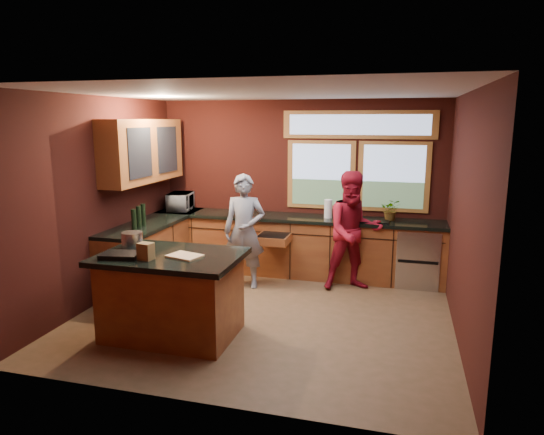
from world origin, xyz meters
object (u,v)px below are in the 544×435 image
at_px(island, 172,295).
at_px(person_grey, 244,231).
at_px(stock_pot, 132,240).
at_px(cutting_board, 185,256).
at_px(person_red, 354,231).

relative_size(island, person_grey, 0.94).
xyz_separation_m(island, person_grey, (0.27, 1.77, 0.34)).
bearing_deg(person_grey, stock_pot, -123.36).
distance_m(island, cutting_board, 0.52).
bearing_deg(person_red, stock_pot, -162.87).
bearing_deg(person_grey, person_red, 4.75).
xyz_separation_m(island, person_red, (1.80, 2.07, 0.37)).
xyz_separation_m(person_red, cutting_board, (-1.60, -2.12, 0.11)).
bearing_deg(person_red, person_grey, 168.98).
xyz_separation_m(person_red, stock_pot, (-2.35, -1.92, 0.19)).
height_order(person_red, stock_pot, person_red).
height_order(island, cutting_board, cutting_board).
relative_size(person_grey, cutting_board, 4.70).
bearing_deg(cutting_board, person_red, 53.06).
distance_m(island, stock_pot, 0.80).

